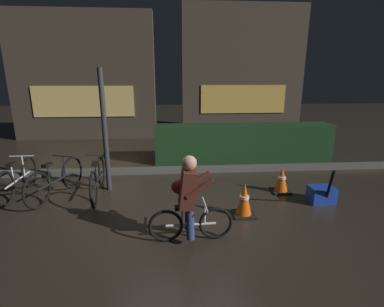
% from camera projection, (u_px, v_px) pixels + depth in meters
% --- Properties ---
extents(ground_plane, '(40.00, 40.00, 0.00)m').
position_uv_depth(ground_plane, '(183.00, 214.00, 4.74)').
color(ground_plane, '#2D261E').
extents(sidewalk_curb, '(12.00, 0.24, 0.12)m').
position_uv_depth(sidewalk_curb, '(179.00, 170.00, 6.85)').
color(sidewalk_curb, '#56544F').
rests_on(sidewalk_curb, ground).
extents(hedge_row, '(4.80, 0.70, 1.01)m').
position_uv_depth(hedge_row, '(243.00, 143.00, 7.72)').
color(hedge_row, '#19381C').
rests_on(hedge_row, ground).
extents(storefront_left, '(5.13, 0.54, 4.51)m').
position_uv_depth(storefront_left, '(83.00, 77.00, 10.18)').
color(storefront_left, '#42382D').
rests_on(storefront_left, ground).
extents(storefront_right, '(4.86, 0.54, 4.96)m').
position_uv_depth(storefront_right, '(243.00, 72.00, 11.22)').
color(storefront_right, '#42382D').
rests_on(storefront_right, ground).
extents(street_post, '(0.10, 0.10, 2.42)m').
position_uv_depth(street_post, '(105.00, 132.00, 5.48)').
color(street_post, '#2D2D33').
rests_on(street_post, ground).
extents(parked_bike_leftmost, '(0.46, 1.59, 0.73)m').
position_uv_depth(parked_bike_leftmost, '(18.00, 179.00, 5.45)').
color(parked_bike_leftmost, black).
rests_on(parked_bike_leftmost, ground).
extents(parked_bike_left_mid, '(0.56, 1.58, 0.76)m').
position_uv_depth(parked_bike_left_mid, '(56.00, 180.00, 5.35)').
color(parked_bike_left_mid, black).
rests_on(parked_bike_left_mid, ground).
extents(parked_bike_center_left, '(0.46, 1.67, 0.77)m').
position_uv_depth(parked_bike_center_left, '(98.00, 179.00, 5.40)').
color(parked_bike_center_left, black).
rests_on(parked_bike_center_left, ground).
extents(traffic_cone_near, '(0.36, 0.36, 0.57)m').
position_uv_depth(traffic_cone_near, '(244.00, 200.00, 4.65)').
color(traffic_cone_near, black).
rests_on(traffic_cone_near, ground).
extents(traffic_cone_far, '(0.36, 0.36, 0.53)m').
position_uv_depth(traffic_cone_far, '(282.00, 180.00, 5.62)').
color(traffic_cone_far, black).
rests_on(traffic_cone_far, ground).
extents(blue_crate, '(0.45, 0.33, 0.30)m').
position_uv_depth(blue_crate, '(321.00, 195.00, 5.18)').
color(blue_crate, '#193DB7').
rests_on(blue_crate, ground).
extents(cyclist, '(1.19, 0.51, 1.25)m').
position_uv_depth(cyclist, '(189.00, 198.00, 3.86)').
color(cyclist, black).
rests_on(cyclist, ground).
extents(closed_umbrella, '(0.21, 0.44, 0.77)m').
position_uv_depth(closed_umbrella, '(329.00, 188.00, 4.87)').
color(closed_umbrella, black).
rests_on(closed_umbrella, ground).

